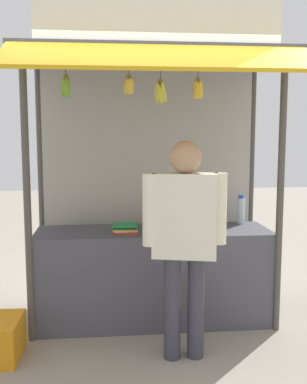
{
  "coord_description": "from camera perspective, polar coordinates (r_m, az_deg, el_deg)",
  "views": [
    {
      "loc": [
        -0.41,
        -4.07,
        1.74
      ],
      "look_at": [
        0.0,
        0.0,
        1.21
      ],
      "focal_mm": 42.92,
      "sensor_mm": 36.0,
      "label": 1
    }
  ],
  "objects": [
    {
      "name": "ground_plane",
      "position": [
        4.45,
        0.0,
        -15.63
      ],
      "size": [
        20.0,
        20.0,
        0.0
      ],
      "primitive_type": "plane",
      "color": "#9E9384"
    },
    {
      "name": "stall_counter",
      "position": [
        4.3,
        0.0,
        -10.36
      ],
      "size": [
        2.13,
        0.62,
        0.86
      ],
      "primitive_type": "cube",
      "color": "#4C4C56",
      "rests_on": "ground"
    },
    {
      "name": "stall_structure",
      "position": [
        4.25,
        -0.21,
        6.6
      ],
      "size": [
        2.33,
        1.55,
        2.78
      ],
      "color": "#4C4742",
      "rests_on": "ground"
    },
    {
      "name": "water_bottle_rear_center",
      "position": [
        4.56,
        10.79,
        -2.21
      ],
      "size": [
        0.08,
        0.08,
        0.28
      ],
      "color": "silver",
      "rests_on": "stall_counter"
    },
    {
      "name": "water_bottle_mid_right",
      "position": [
        4.48,
        7.93,
        -2.36
      ],
      "size": [
        0.08,
        0.08,
        0.27
      ],
      "color": "silver",
      "rests_on": "stall_counter"
    },
    {
      "name": "water_bottle_front_right",
      "position": [
        4.33,
        8.17,
        -3.02
      ],
      "size": [
        0.06,
        0.06,
        0.22
      ],
      "color": "silver",
      "rests_on": "stall_counter"
    },
    {
      "name": "water_bottle_far_right",
      "position": [
        4.34,
        2.18,
        -2.65
      ],
      "size": [
        0.07,
        0.07,
        0.27
      ],
      "color": "silver",
      "rests_on": "stall_counter"
    },
    {
      "name": "magazine_stack_back_left",
      "position": [
        4.16,
        7.09,
        -4.42
      ],
      "size": [
        0.22,
        0.32,
        0.07
      ],
      "color": "orange",
      "rests_on": "stall_counter"
    },
    {
      "name": "magazine_stack_mid_left",
      "position": [
        4.12,
        -3.55,
        -4.51
      ],
      "size": [
        0.23,
        0.25,
        0.06
      ],
      "color": "red",
      "rests_on": "stall_counter"
    },
    {
      "name": "banana_bunch_inner_left",
      "position": [
        3.7,
        0.87,
        12.27
      ],
      "size": [
        0.11,
        0.11,
        0.33
      ],
      "color": "#332D23"
    },
    {
      "name": "banana_bunch_inner_right",
      "position": [
        3.69,
        -10.82,
        12.71
      ],
      "size": [
        0.09,
        0.09,
        0.29
      ],
      "color": "#332D23"
    },
    {
      "name": "banana_bunch_leftmost",
      "position": [
        3.75,
        5.53,
        12.57
      ],
      "size": [
        0.1,
        0.1,
        0.29
      ],
      "color": "#332D23"
    },
    {
      "name": "banana_bunch_rightmost",
      "position": [
        3.69,
        -3.11,
        13.03
      ],
      "size": [
        0.09,
        0.09,
        0.26
      ],
      "color": "#332D23"
    },
    {
      "name": "vendor_person",
      "position": [
        3.47,
        3.9,
        -4.72
      ],
      "size": [
        0.64,
        0.31,
        1.68
      ],
      "rotation": [
        0.0,
        0.0,
        -0.24
      ],
      "color": "#383842",
      "rests_on": "ground"
    }
  ]
}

